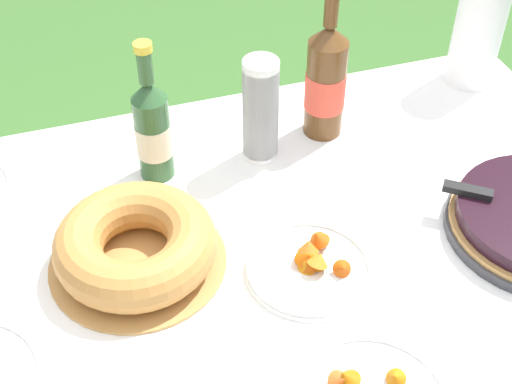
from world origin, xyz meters
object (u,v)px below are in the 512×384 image
cider_bottle_green (153,129)px  paper_towel_roll (478,34)px  cider_bottle_amber (326,81)px  snack_plate_far (310,265)px  bundt_cake (136,245)px  cup_stack (261,111)px

cider_bottle_green → paper_towel_roll: bearing=8.1°
cider_bottle_amber → snack_plate_far: 0.42m
bundt_cake → cider_bottle_amber: cider_bottle_amber is taller
snack_plate_far → paper_towel_roll: paper_towel_roll is taller
bundt_cake → cup_stack: cup_stack is taller
snack_plate_far → cup_stack: bearing=87.2°
cup_stack → cider_bottle_amber: cider_bottle_amber is taller
bundt_cake → snack_plate_far: 0.30m
paper_towel_roll → cup_stack: bearing=-167.8°
cider_bottle_amber → cup_stack: bearing=-165.3°
snack_plate_far → paper_towel_roll: 0.73m
cider_bottle_green → snack_plate_far: size_ratio=1.33×
snack_plate_far → bundt_cake: bearing=159.1°
cup_stack → snack_plate_far: bearing=-92.8°
cider_bottle_amber → snack_plate_far: (-0.17, -0.37, -0.11)m
cider_bottle_green → paper_towel_roll: size_ratio=1.22×
bundt_cake → cup_stack: 0.38m
cup_stack → bundt_cake: bearing=-143.6°
bundt_cake → snack_plate_far: bundt_cake is taller
cup_stack → paper_towel_roll: 0.57m
bundt_cake → cider_bottle_green: 0.25m
cup_stack → cider_bottle_amber: (0.15, 0.04, 0.01)m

